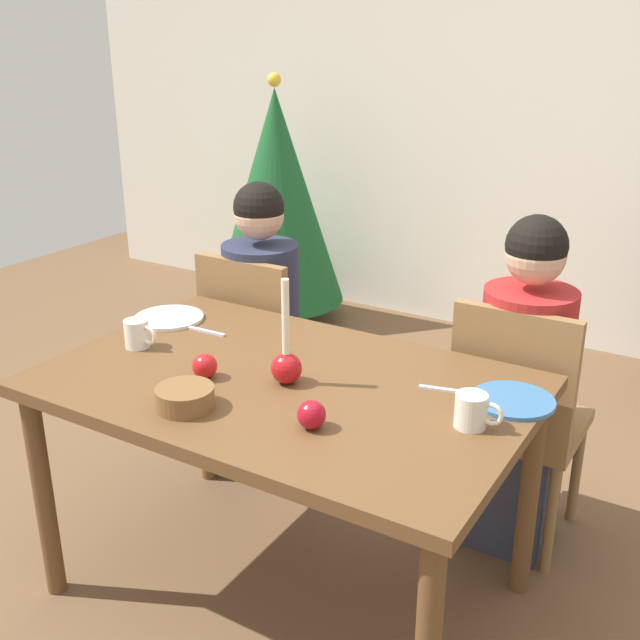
# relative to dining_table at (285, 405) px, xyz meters

# --- Properties ---
(ground_plane) EXTENTS (7.68, 7.68, 0.00)m
(ground_plane) POSITION_rel_dining_table_xyz_m (0.00, 0.00, -0.67)
(ground_plane) COLOR brown
(back_wall) EXTENTS (6.40, 0.10, 2.60)m
(back_wall) POSITION_rel_dining_table_xyz_m (0.00, 2.60, 0.63)
(back_wall) COLOR silver
(back_wall) RESTS_ON ground
(dining_table) EXTENTS (1.40, 0.90, 0.75)m
(dining_table) POSITION_rel_dining_table_xyz_m (0.00, 0.00, 0.00)
(dining_table) COLOR brown
(dining_table) RESTS_ON ground
(chair_left) EXTENTS (0.40, 0.40, 0.90)m
(chair_left) POSITION_rel_dining_table_xyz_m (-0.54, 0.61, -0.15)
(chair_left) COLOR olive
(chair_left) RESTS_ON ground
(chair_right) EXTENTS (0.40, 0.40, 0.90)m
(chair_right) POSITION_rel_dining_table_xyz_m (0.52, 0.61, -0.15)
(chair_right) COLOR olive
(chair_right) RESTS_ON ground
(person_left_child) EXTENTS (0.30, 0.30, 1.17)m
(person_left_child) POSITION_rel_dining_table_xyz_m (-0.54, 0.64, -0.10)
(person_left_child) COLOR #33384C
(person_left_child) RESTS_ON ground
(person_right_child) EXTENTS (0.30, 0.30, 1.17)m
(person_right_child) POSITION_rel_dining_table_xyz_m (0.52, 0.64, -0.10)
(person_right_child) COLOR #33384C
(person_right_child) RESTS_ON ground
(christmas_tree) EXTENTS (0.80, 0.80, 1.48)m
(christmas_tree) POSITION_rel_dining_table_xyz_m (-1.40, 2.03, 0.10)
(christmas_tree) COLOR brown
(christmas_tree) RESTS_ON ground
(candle_centerpiece) EXTENTS (0.09, 0.09, 0.31)m
(candle_centerpiece) POSITION_rel_dining_table_xyz_m (0.02, -0.01, 0.15)
(candle_centerpiece) COLOR red
(candle_centerpiece) RESTS_ON dining_table
(plate_left) EXTENTS (0.24, 0.24, 0.01)m
(plate_left) POSITION_rel_dining_table_xyz_m (-0.62, 0.20, 0.09)
(plate_left) COLOR silver
(plate_left) RESTS_ON dining_table
(plate_right) EXTENTS (0.23, 0.23, 0.01)m
(plate_right) POSITION_rel_dining_table_xyz_m (0.61, 0.20, 0.09)
(plate_right) COLOR teal
(plate_right) RESTS_ON dining_table
(mug_left) EXTENTS (0.12, 0.08, 0.09)m
(mug_left) POSITION_rel_dining_table_xyz_m (-0.53, -0.04, 0.13)
(mug_left) COLOR white
(mug_left) RESTS_ON dining_table
(mug_right) EXTENTS (0.13, 0.08, 0.09)m
(mug_right) POSITION_rel_dining_table_xyz_m (0.56, 0.01, 0.13)
(mug_right) COLOR silver
(mug_right) RESTS_ON dining_table
(fork_left) EXTENTS (0.18, 0.02, 0.01)m
(fork_left) POSITION_rel_dining_table_xyz_m (-0.44, 0.17, 0.09)
(fork_left) COLOR silver
(fork_left) RESTS_ON dining_table
(fork_right) EXTENTS (0.18, 0.05, 0.01)m
(fork_right) POSITION_rel_dining_table_xyz_m (0.44, 0.17, 0.09)
(fork_right) COLOR silver
(fork_right) RESTS_ON dining_table
(bowl_walnuts) EXTENTS (0.16, 0.16, 0.06)m
(bowl_walnuts) POSITION_rel_dining_table_xyz_m (-0.13, -0.28, 0.11)
(bowl_walnuts) COLOR brown
(bowl_walnuts) RESTS_ON dining_table
(apple_near_candle) EXTENTS (0.07, 0.07, 0.07)m
(apple_near_candle) POSITION_rel_dining_table_xyz_m (-0.21, -0.11, 0.12)
(apple_near_candle) COLOR red
(apple_near_candle) RESTS_ON dining_table
(apple_by_left_plate) EXTENTS (0.07, 0.07, 0.07)m
(apple_by_left_plate) POSITION_rel_dining_table_xyz_m (0.22, -0.20, 0.12)
(apple_by_left_plate) COLOR #AB1021
(apple_by_left_plate) RESTS_ON dining_table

